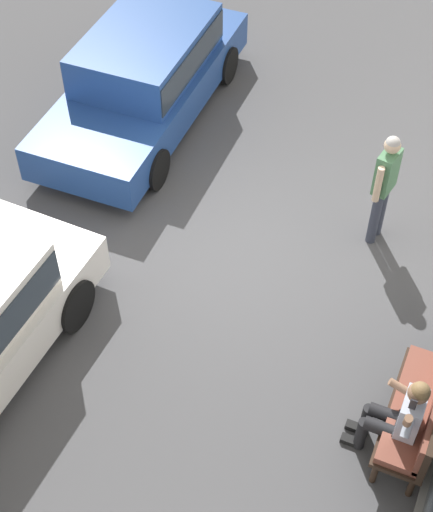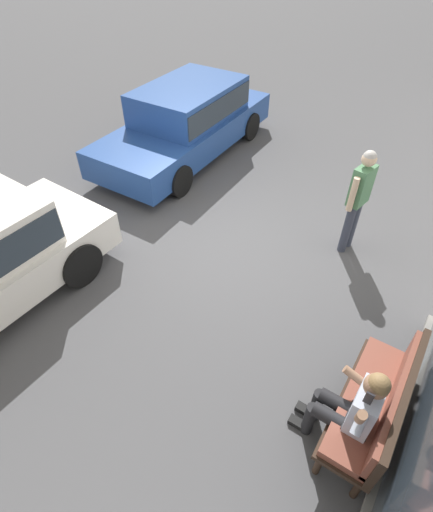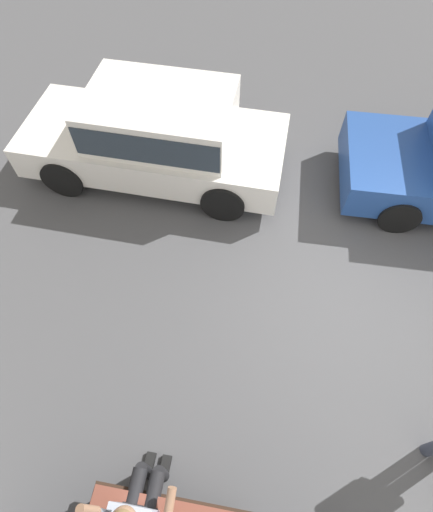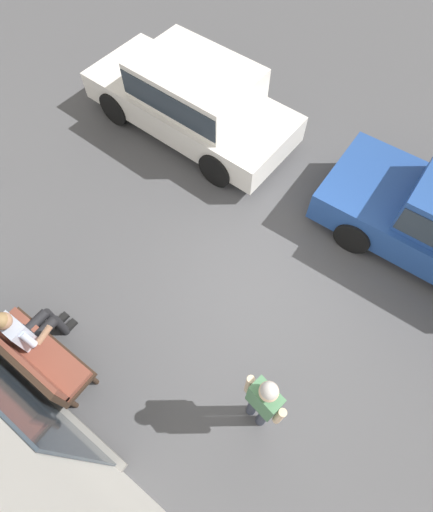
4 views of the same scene
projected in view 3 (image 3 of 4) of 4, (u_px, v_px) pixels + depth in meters
The scene contains 3 objects.
ground_plane at pixel (344, 309), 5.45m from camera, with size 60.00×60.00×0.00m, color #4C4C4F.
person_on_phone at pixel (137, 507), 3.62m from camera, with size 0.73×0.74×1.33m.
parked_car_mid at pixel (157, 133), 6.23m from camera, with size 4.21×1.90×1.45m.
Camera 3 is at (1.32, 2.60, 4.98)m, focal length 28.00 mm.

